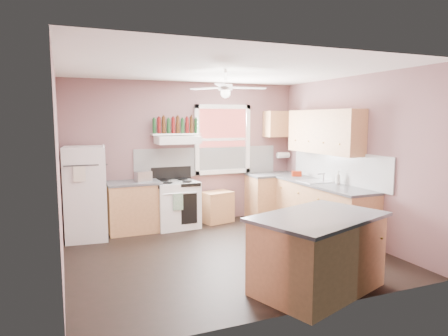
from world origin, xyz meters
name	(u,v)px	position (x,y,z in m)	size (l,w,h in m)	color
floor	(225,253)	(0.00, 0.00, 0.00)	(4.50, 4.50, 0.00)	black
ceiling	(225,69)	(0.00, 0.00, 2.70)	(4.50, 4.50, 0.00)	white
wall_back	(185,153)	(0.00, 2.02, 1.35)	(4.50, 0.05, 2.70)	#775354
wall_right	(351,158)	(2.27, 0.00, 1.35)	(0.05, 4.00, 2.70)	#775354
wall_left	(57,172)	(-2.27, 0.00, 1.35)	(0.05, 4.00, 2.70)	#775354
backsplash_back	(208,161)	(0.45, 1.99, 1.18)	(2.90, 0.03, 0.55)	white
backsplash_right	(337,167)	(2.23, 0.30, 1.18)	(0.03, 2.60, 0.55)	white
window_view	(222,139)	(0.75, 1.98, 1.60)	(1.00, 0.02, 1.20)	maroon
window_frame	(223,139)	(0.75, 1.96, 1.60)	(1.16, 0.07, 1.36)	white
refrigerator	(86,193)	(-1.87, 1.54, 0.78)	(0.66, 0.64, 1.55)	white
base_cabinet_left	(134,208)	(-1.06, 1.70, 0.43)	(0.90, 0.60, 0.86)	#A57244
counter_left	(133,183)	(-1.06, 1.70, 0.88)	(0.92, 0.62, 0.04)	#454548
toaster	(143,176)	(-0.89, 1.66, 0.99)	(0.28, 0.16, 0.18)	silver
stove	(176,204)	(-0.30, 1.69, 0.43)	(0.78, 0.64, 0.86)	white
range_hood	(178,140)	(-0.23, 1.75, 1.62)	(0.78, 0.50, 0.14)	white
bottle_shelf	(176,134)	(-0.23, 1.87, 1.72)	(0.90, 0.26, 0.03)	white
cart	(217,208)	(0.55, 1.75, 0.28)	(0.57, 0.38, 0.57)	#A57244
base_cabinet_corner	(273,196)	(1.75, 1.70, 0.43)	(1.00, 0.60, 0.86)	#A57244
base_cabinet_right	(322,210)	(1.95, 0.30, 0.43)	(0.60, 2.20, 0.86)	#A57244
counter_corner	(273,175)	(1.75, 1.70, 0.88)	(1.02, 0.62, 0.04)	#454548
counter_right	(323,184)	(1.94, 0.30, 0.88)	(0.62, 2.22, 0.04)	#454548
sink	(316,182)	(1.94, 0.50, 0.90)	(0.55, 0.45, 0.03)	silver
faucet	(323,177)	(2.10, 0.50, 0.97)	(0.03, 0.03, 0.14)	silver
upper_cabinet_right	(324,132)	(2.08, 0.50, 1.78)	(0.33, 1.80, 0.76)	#A57244
upper_cabinet_corner	(279,124)	(1.95, 1.83, 1.90)	(0.60, 0.33, 0.52)	#A57244
paper_towel	(283,155)	(2.07, 1.86, 1.25)	(0.12, 0.12, 0.26)	white
island	(318,254)	(0.51, -1.60, 0.43)	(1.46, 0.92, 0.86)	#A57244
island_top	(319,217)	(0.51, -1.60, 0.88)	(1.55, 1.01, 0.04)	#454548
ceiling_fan_hub	(225,87)	(0.00, 0.00, 2.45)	(0.20, 0.20, 0.08)	white
soap_bottle	(338,178)	(2.12, 0.13, 1.01)	(0.09, 0.09, 0.22)	silver
red_caddy	(297,174)	(1.99, 1.20, 0.95)	(0.18, 0.12, 0.10)	#AE290E
wine_bottles	(176,126)	(-0.23, 1.87, 1.88)	(0.86, 0.06, 0.31)	#143819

